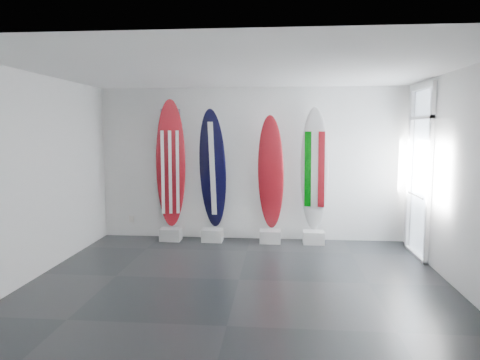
# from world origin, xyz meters

# --- Properties ---
(floor) EXTENTS (6.00, 6.00, 0.00)m
(floor) POSITION_xyz_m (0.00, 0.00, 0.00)
(floor) COLOR black
(floor) RESTS_ON ground
(ceiling) EXTENTS (6.00, 6.00, 0.00)m
(ceiling) POSITION_xyz_m (0.00, 0.00, 3.00)
(ceiling) COLOR white
(ceiling) RESTS_ON wall_back
(wall_back) EXTENTS (6.00, 0.00, 6.00)m
(wall_back) POSITION_xyz_m (0.00, 2.50, 1.50)
(wall_back) COLOR white
(wall_back) RESTS_ON ground
(wall_front) EXTENTS (6.00, 0.00, 6.00)m
(wall_front) POSITION_xyz_m (0.00, -2.50, 1.50)
(wall_front) COLOR white
(wall_front) RESTS_ON ground
(wall_left) EXTENTS (0.00, 5.00, 5.00)m
(wall_left) POSITION_xyz_m (-3.00, 0.00, 1.50)
(wall_left) COLOR white
(wall_left) RESTS_ON ground
(wall_right) EXTENTS (0.00, 5.00, 5.00)m
(wall_right) POSITION_xyz_m (3.00, 0.00, 1.50)
(wall_right) COLOR white
(wall_right) RESTS_ON ground
(display_block_usa) EXTENTS (0.40, 0.30, 0.24)m
(display_block_usa) POSITION_xyz_m (-1.55, 2.18, 0.12)
(display_block_usa) COLOR silver
(display_block_usa) RESTS_ON floor
(surfboard_usa) EXTENTS (0.64, 0.46, 2.53)m
(surfboard_usa) POSITION_xyz_m (-1.55, 2.28, 1.50)
(surfboard_usa) COLOR maroon
(surfboard_usa) RESTS_ON display_block_usa
(display_block_navy) EXTENTS (0.40, 0.30, 0.24)m
(display_block_navy) POSITION_xyz_m (-0.72, 2.18, 0.12)
(display_block_navy) COLOR silver
(display_block_navy) RESTS_ON floor
(surfboard_navy) EXTENTS (0.58, 0.47, 2.34)m
(surfboard_navy) POSITION_xyz_m (-0.72, 2.28, 1.41)
(surfboard_navy) COLOR black
(surfboard_navy) RESTS_ON display_block_navy
(display_block_swiss) EXTENTS (0.40, 0.30, 0.24)m
(display_block_swiss) POSITION_xyz_m (0.41, 2.18, 0.12)
(display_block_swiss) COLOR silver
(display_block_swiss) RESTS_ON floor
(surfboard_swiss) EXTENTS (0.55, 0.42, 2.22)m
(surfboard_swiss) POSITION_xyz_m (0.41, 2.28, 1.35)
(surfboard_swiss) COLOR maroon
(surfboard_swiss) RESTS_ON display_block_swiss
(display_block_italy) EXTENTS (0.40, 0.30, 0.24)m
(display_block_italy) POSITION_xyz_m (1.24, 2.18, 0.12)
(display_block_italy) COLOR silver
(display_block_italy) RESTS_ON floor
(surfboard_italy) EXTENTS (0.56, 0.31, 2.37)m
(surfboard_italy) POSITION_xyz_m (1.24, 2.28, 1.42)
(surfboard_italy) COLOR white
(surfboard_italy) RESTS_ON display_block_italy
(wall_outlet) EXTENTS (0.09, 0.02, 0.13)m
(wall_outlet) POSITION_xyz_m (-2.45, 2.48, 0.35)
(wall_outlet) COLOR silver
(wall_outlet) RESTS_ON wall_back
(glass_door) EXTENTS (0.12, 1.16, 2.85)m
(glass_door) POSITION_xyz_m (2.97, 1.55, 1.43)
(glass_door) COLOR white
(glass_door) RESTS_ON floor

